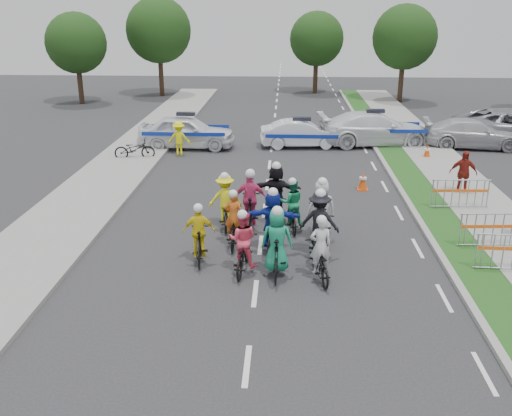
# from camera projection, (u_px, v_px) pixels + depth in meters

# --- Properties ---
(ground) EXTENTS (90.00, 90.00, 0.00)m
(ground) POSITION_uv_depth(u_px,v_px,m) (255.00, 293.00, 14.05)
(ground) COLOR #28282B
(ground) RESTS_ON ground
(curb_right) EXTENTS (0.20, 60.00, 0.12)m
(curb_right) POSITION_uv_depth(u_px,v_px,m) (420.00, 222.00, 18.49)
(curb_right) COLOR gray
(curb_right) RESTS_ON ground
(grass_strip) EXTENTS (1.20, 60.00, 0.11)m
(grass_strip) POSITION_uv_depth(u_px,v_px,m) (442.00, 223.00, 18.45)
(grass_strip) COLOR #264E19
(grass_strip) RESTS_ON ground
(sidewalk_right) EXTENTS (2.40, 60.00, 0.13)m
(sidewalk_right) POSITION_uv_depth(u_px,v_px,m) (499.00, 223.00, 18.36)
(sidewalk_right) COLOR gray
(sidewalk_right) RESTS_ON ground
(sidewalk_left) EXTENTS (3.00, 60.00, 0.13)m
(sidewalk_left) POSITION_uv_depth(u_px,v_px,m) (69.00, 216.00, 19.05)
(sidewalk_left) COLOR gray
(sidewalk_left) RESTS_ON ground
(rider_0) EXTENTS (0.91, 1.83, 1.79)m
(rider_0) POSITION_uv_depth(u_px,v_px,m) (320.00, 258.00, 14.62)
(rider_0) COLOR black
(rider_0) RESTS_ON ground
(rider_1) EXTENTS (0.83, 1.87, 1.96)m
(rider_1) POSITION_uv_depth(u_px,v_px,m) (277.00, 249.00, 14.76)
(rider_1) COLOR black
(rider_1) RESTS_ON ground
(rider_2) EXTENTS (0.80, 1.79, 1.77)m
(rider_2) POSITION_uv_depth(u_px,v_px,m) (243.00, 248.00, 15.01)
(rider_2) COLOR black
(rider_2) RESTS_ON ground
(rider_3) EXTENTS (0.90, 1.68, 1.73)m
(rider_3) POSITION_uv_depth(u_px,v_px,m) (200.00, 239.00, 15.57)
(rider_3) COLOR black
(rider_3) RESTS_ON ground
(rider_4) EXTENTS (1.22, 2.07, 2.01)m
(rider_4) POSITION_uv_depth(u_px,v_px,m) (319.00, 230.00, 15.96)
(rider_4) COLOR black
(rider_4) RESTS_ON ground
(rider_5) EXTENTS (1.59, 1.90, 1.95)m
(rider_5) POSITION_uv_depth(u_px,v_px,m) (273.00, 225.00, 16.19)
(rider_5) COLOR black
(rider_5) RESTS_ON ground
(rider_6) EXTENTS (0.60, 1.71, 1.75)m
(rider_6) POSITION_uv_depth(u_px,v_px,m) (234.00, 227.00, 16.70)
(rider_6) COLOR black
(rider_6) RESTS_ON ground
(rider_7) EXTENTS (0.93, 1.97, 2.00)m
(rider_7) POSITION_uv_depth(u_px,v_px,m) (321.00, 216.00, 16.97)
(rider_7) COLOR black
(rider_7) RESTS_ON ground
(rider_8) EXTENTS (0.81, 1.76, 1.73)m
(rider_8) POSITION_uv_depth(u_px,v_px,m) (292.00, 210.00, 17.85)
(rider_8) COLOR black
(rider_8) RESTS_ON ground
(rider_9) EXTENTS (1.01, 1.92, 2.01)m
(rider_9) POSITION_uv_depth(u_px,v_px,m) (251.00, 207.00, 17.79)
(rider_9) COLOR black
(rider_9) RESTS_ON ground
(rider_10) EXTENTS (1.07, 1.86, 1.85)m
(rider_10) POSITION_uv_depth(u_px,v_px,m) (225.00, 206.00, 18.00)
(rider_10) COLOR black
(rider_10) RESTS_ON ground
(rider_11) EXTENTS (1.65, 1.97, 2.01)m
(rider_11) POSITION_uv_depth(u_px,v_px,m) (276.00, 196.00, 18.56)
(rider_11) COLOR black
(rider_11) RESTS_ON ground
(police_car_0) EXTENTS (4.75, 1.98, 1.61)m
(police_car_0) POSITION_uv_depth(u_px,v_px,m) (187.00, 132.00, 28.10)
(police_car_0) COLOR white
(police_car_0) RESTS_ON ground
(police_car_1) EXTENTS (4.15, 1.76, 1.33)m
(police_car_1) POSITION_uv_depth(u_px,v_px,m) (301.00, 134.00, 28.31)
(police_car_1) COLOR white
(police_car_1) RESTS_ON ground
(police_car_2) EXTENTS (5.93, 3.05, 1.65)m
(police_car_2) POSITION_uv_depth(u_px,v_px,m) (374.00, 129.00, 28.69)
(police_car_2) COLOR white
(police_car_2) RESTS_ON ground
(civilian_sedan) EXTENTS (5.01, 2.45, 1.40)m
(civilian_sedan) POSITION_uv_depth(u_px,v_px,m) (473.00, 134.00, 28.16)
(civilian_sedan) COLOR #B9B8BE
(civilian_sedan) RESTS_ON ground
(spectator_2) EXTENTS (1.05, 0.58, 1.69)m
(spectator_2) POSITION_uv_depth(u_px,v_px,m) (463.00, 173.00, 21.07)
(spectator_2) COLOR maroon
(spectator_2) RESTS_ON ground
(marshal_hiviz) EXTENTS (1.04, 0.60, 1.59)m
(marshal_hiviz) POSITION_uv_depth(u_px,v_px,m) (179.00, 138.00, 26.75)
(marshal_hiviz) COLOR #F2F20C
(marshal_hiviz) RESTS_ON ground
(barrier_1) EXTENTS (2.03, 0.62, 1.12)m
(barrier_1) POSITION_uv_depth(u_px,v_px,m) (493.00, 232.00, 16.40)
(barrier_1) COLOR #A5A8AD
(barrier_1) RESTS_ON ground
(barrier_2) EXTENTS (2.02, 0.59, 1.12)m
(barrier_2) POSITION_uv_depth(u_px,v_px,m) (460.00, 195.00, 19.54)
(barrier_2) COLOR #A5A8AD
(barrier_2) RESTS_ON ground
(cone_0) EXTENTS (0.40, 0.40, 0.70)m
(cone_0) POSITION_uv_depth(u_px,v_px,m) (363.00, 181.00, 21.84)
(cone_0) COLOR #F24C0C
(cone_0) RESTS_ON ground
(cone_1) EXTENTS (0.40, 0.40, 0.70)m
(cone_1) POSITION_uv_depth(u_px,v_px,m) (427.00, 152.00, 26.15)
(cone_1) COLOR #F24C0C
(cone_1) RESTS_ON ground
(parked_bike) EXTENTS (1.91, 0.93, 0.96)m
(parked_bike) POSITION_uv_depth(u_px,v_px,m) (135.00, 149.00, 26.07)
(parked_bike) COLOR black
(parked_bike) RESTS_ON ground
(tree_0) EXTENTS (4.20, 4.20, 6.30)m
(tree_0) POSITION_uv_depth(u_px,v_px,m) (76.00, 43.00, 39.66)
(tree_0) COLOR #382619
(tree_0) RESTS_ON ground
(tree_1) EXTENTS (4.55, 4.55, 6.82)m
(tree_1) POSITION_uv_depth(u_px,v_px,m) (405.00, 37.00, 40.29)
(tree_1) COLOR #382619
(tree_1) RESTS_ON ground
(tree_3) EXTENTS (4.90, 4.90, 7.35)m
(tree_3) POSITION_uv_depth(u_px,v_px,m) (159.00, 30.00, 42.94)
(tree_3) COLOR #382619
(tree_3) RESTS_ON ground
(tree_4) EXTENTS (4.20, 4.20, 6.30)m
(tree_4) POSITION_uv_depth(u_px,v_px,m) (317.00, 39.00, 44.47)
(tree_4) COLOR #382619
(tree_4) RESTS_ON ground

